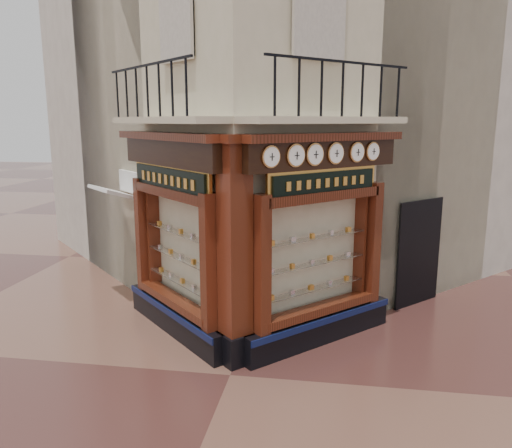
% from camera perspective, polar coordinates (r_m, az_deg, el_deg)
% --- Properties ---
extents(ground, '(80.00, 80.00, 0.00)m').
position_cam_1_polar(ground, '(8.76, -2.98, -16.86)').
color(ground, '#462521').
rests_on(ground, ground).
extents(main_building, '(11.31, 11.31, 12.00)m').
position_cam_1_polar(main_building, '(13.89, 2.25, 19.21)').
color(main_building, beige).
rests_on(main_building, ground).
extents(neighbour_left, '(11.31, 11.31, 11.00)m').
position_cam_1_polar(neighbour_left, '(16.71, -5.54, 16.17)').
color(neighbour_left, beige).
rests_on(neighbour_left, ground).
extents(neighbour_right, '(11.31, 11.31, 11.00)m').
position_cam_1_polar(neighbour_right, '(16.23, 12.38, 16.10)').
color(neighbour_right, beige).
rests_on(neighbour_right, ground).
extents(shopfront_left, '(2.86, 2.86, 3.98)m').
position_cam_1_polar(shopfront_left, '(9.83, -9.27, -1.44)').
color(shopfront_left, black).
rests_on(shopfront_left, ground).
extents(shopfront_right, '(2.86, 2.86, 3.98)m').
position_cam_1_polar(shopfront_right, '(9.36, 7.35, -2.05)').
color(shopfront_right, black).
rests_on(shopfront_right, ground).
extents(corner_pilaster, '(0.85, 0.85, 3.98)m').
position_cam_1_polar(corner_pilaster, '(8.48, -2.42, -3.61)').
color(corner_pilaster, black).
rests_on(corner_pilaster, ground).
extents(balcony, '(5.94, 2.97, 1.03)m').
position_cam_1_polar(balcony, '(9.15, -1.32, 11.89)').
color(balcony, beige).
rests_on(balcony, ground).
extents(clock_a, '(0.29, 0.29, 0.37)m').
position_cam_1_polar(clock_a, '(8.11, 1.71, 7.69)').
color(clock_a, '#BE7E3F').
rests_on(clock_a, ground).
extents(clock_b, '(0.31, 0.31, 0.39)m').
position_cam_1_polar(clock_b, '(8.44, 4.56, 7.82)').
color(clock_b, '#BE7E3F').
rests_on(clock_b, ground).
extents(clock_c, '(0.32, 0.32, 0.40)m').
position_cam_1_polar(clock_c, '(8.72, 6.73, 7.90)').
color(clock_c, '#BE7E3F').
rests_on(clock_c, ground).
extents(clock_d, '(0.31, 0.31, 0.39)m').
position_cam_1_polar(clock_d, '(9.07, 9.08, 7.98)').
color(clock_d, '#BE7E3F').
rests_on(clock_d, ground).
extents(clock_e, '(0.30, 0.30, 0.37)m').
position_cam_1_polar(clock_e, '(9.47, 11.45, 8.05)').
color(clock_e, '#BE7E3F').
rests_on(clock_e, ground).
extents(clock_f, '(0.29, 0.29, 0.36)m').
position_cam_1_polar(clock_f, '(9.79, 13.17, 8.09)').
color(clock_f, '#BE7E3F').
rests_on(clock_f, ground).
extents(awning, '(1.44, 1.44, 0.31)m').
position_cam_1_polar(awning, '(12.52, -15.36, -8.26)').
color(awning, silver).
rests_on(awning, ground).
extents(signboard_left, '(2.16, 2.16, 0.58)m').
position_cam_1_polar(signboard_left, '(9.61, -9.90, 5.04)').
color(signboard_left, gold).
rests_on(signboard_left, ground).
extents(signboard_right, '(1.89, 1.89, 0.51)m').
position_cam_1_polar(signboard_right, '(9.10, 7.87, 4.74)').
color(signboard_right, gold).
rests_on(signboard_right, ground).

